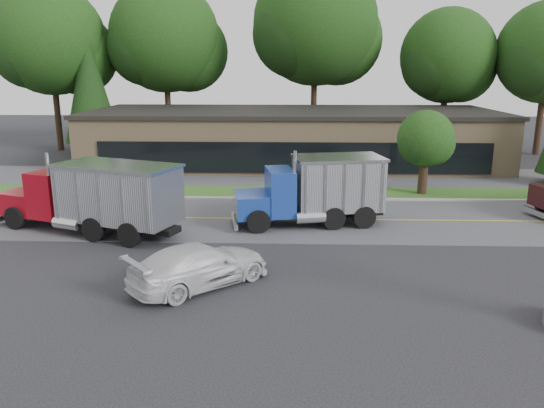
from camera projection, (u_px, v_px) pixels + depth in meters
The scene contains 16 objects.
ground at pixel (238, 289), 18.74m from camera, with size 140.00×140.00×0.00m, color #37373D.
road at pixel (255, 219), 27.45m from camera, with size 60.00×8.00×0.02m, color slate.
center_line at pixel (255, 219), 27.45m from camera, with size 60.00×0.12×0.01m, color gold.
curb at pixel (259, 199), 31.51m from camera, with size 60.00×0.30×0.12m, color #9E9E99.
grass_verge at pixel (261, 192), 33.25m from camera, with size 60.00×3.40×0.03m, color #2E591E.
far_parking at pixel (265, 177), 38.09m from camera, with size 60.00×7.00×0.02m, color slate.
strip_mall at pixel (293, 138), 43.33m from camera, with size 32.00×12.00×4.00m, color tan.
tree_far_a at pixel (53, 45), 48.12m from camera, with size 10.51×9.89×14.99m.
tree_far_b at pixel (167, 43), 49.64m from camera, with size 10.85×10.21×15.48m.
tree_far_c at pixel (317, 29), 48.88m from camera, with size 12.15×11.44×17.33m.
tree_far_d at pixel (449, 61), 48.18m from camera, with size 9.04×8.50×12.89m.
evergreen_left at pixel (90, 86), 46.80m from camera, with size 4.85×4.85×11.02m.
tree_verge at pixel (426, 141), 32.14m from camera, with size 3.62×3.40×5.16m.
dump_truck_red at pixel (96, 195), 24.73m from camera, with size 9.70×5.68×3.36m.
dump_truck_blue at pixel (317, 189), 26.18m from camera, with size 7.59×3.85×3.36m.
rally_car at pixel (200, 265), 18.90m from camera, with size 2.14×5.26×1.53m, color silver.
Camera 1 is at (1.82, -17.34, 7.59)m, focal length 35.00 mm.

